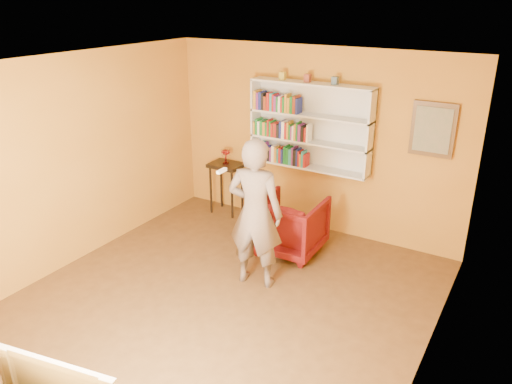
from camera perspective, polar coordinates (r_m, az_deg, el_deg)
room_shell at (r=5.41m, az=-4.67°, el=-3.91°), size 5.30×5.80×2.88m
bookshelf at (r=7.20m, az=6.37°, el=7.52°), size 1.80×0.29×1.23m
books_row_lower at (r=7.41m, az=2.87°, el=4.31°), size 0.86×0.19×0.27m
books_row_middle at (r=7.30m, az=3.02°, el=7.12°), size 0.89×0.19×0.26m
books_row_upper at (r=7.26m, az=2.38°, el=10.18°), size 0.71×0.19×0.27m
ornament_left at (r=7.20m, az=3.06°, el=13.11°), size 0.08×0.08×0.11m
ornament_centre at (r=7.03m, az=5.92°, el=12.82°), size 0.08×0.08×0.11m
ornament_right at (r=6.87m, az=9.01°, el=12.45°), size 0.08×0.08×0.11m
framed_painting at (r=6.72m, az=19.57°, el=6.73°), size 0.55×0.05×0.70m
console_table at (r=7.97m, az=-3.44°, el=2.28°), size 0.51×0.39×0.84m
ruby_lustre at (r=7.87m, az=-3.49°, el=4.42°), size 0.14×0.14×0.23m
armchair at (r=6.86m, az=3.95°, el=-3.79°), size 0.86×0.89×0.79m
person at (r=5.90m, az=-0.09°, el=-2.51°), size 0.75×0.56×1.86m
game_remote at (r=5.51m, az=-3.94°, el=2.43°), size 0.04×0.15×0.04m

